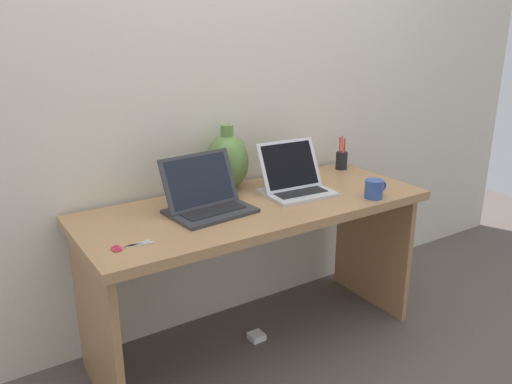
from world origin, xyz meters
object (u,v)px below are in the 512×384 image
at_px(green_vase, 227,161).
at_px(laptop_left, 206,197).
at_px(coffee_mug, 374,189).
at_px(scissors, 125,247).
at_px(laptop_right, 294,180).
at_px(pen_cup, 342,160).
at_px(power_brick, 256,336).

bearing_deg(green_vase, laptop_left, -136.90).
xyz_separation_m(laptop_left, coffee_mug, (0.71, -0.26, -0.02)).
xyz_separation_m(green_vase, scissors, (-0.64, -0.39, -0.13)).
bearing_deg(laptop_left, laptop_right, -0.31).
relative_size(laptop_right, pen_cup, 1.71).
bearing_deg(pen_cup, coffee_mug, -114.19).
xyz_separation_m(laptop_left, green_vase, (0.23, 0.21, 0.07)).
bearing_deg(pen_cup, laptop_left, -169.04).
bearing_deg(pen_cup, green_vase, 176.76).
bearing_deg(scissors, green_vase, 31.22).
bearing_deg(power_brick, laptop_right, 4.57).
bearing_deg(laptop_right, laptop_left, 179.69).
height_order(coffee_mug, pen_cup, pen_cup).
bearing_deg(laptop_right, pen_cup, 21.57).
xyz_separation_m(coffee_mug, pen_cup, (0.20, 0.43, 0.01)).
height_order(laptop_left, coffee_mug, laptop_left).
height_order(laptop_left, power_brick, laptop_left).
height_order(laptop_left, green_vase, green_vase).
relative_size(laptop_left, coffee_mug, 3.03).
xyz_separation_m(coffee_mug, power_brick, (-0.47, 0.24, -0.73)).
relative_size(laptop_right, power_brick, 4.50).
bearing_deg(coffee_mug, laptop_right, 134.55).
distance_m(coffee_mug, scissors, 1.12).
distance_m(laptop_left, pen_cup, 0.92).
relative_size(coffee_mug, power_brick, 1.68).
bearing_deg(scissors, laptop_right, 11.24).
distance_m(coffee_mug, pen_cup, 0.48).
relative_size(green_vase, coffee_mug, 2.57).
xyz_separation_m(laptop_right, green_vase, (-0.23, 0.22, 0.07)).
bearing_deg(scissors, power_brick, 13.41).
distance_m(laptop_right, power_brick, 0.78).
xyz_separation_m(green_vase, power_brick, (0.01, -0.23, -0.82)).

